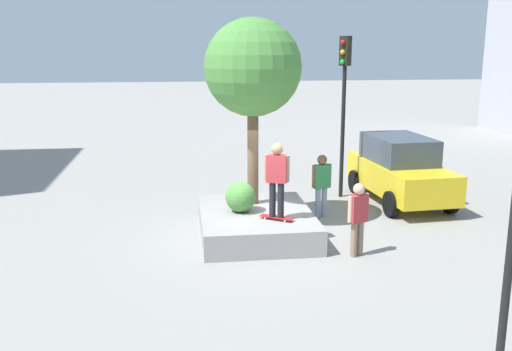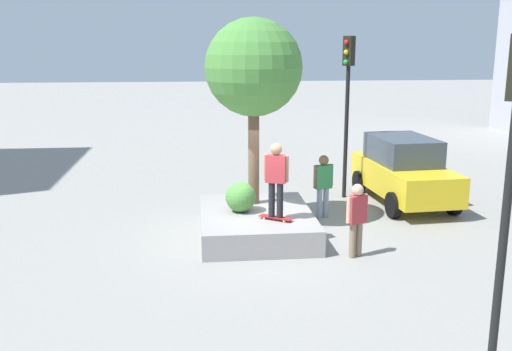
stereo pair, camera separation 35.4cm
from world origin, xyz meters
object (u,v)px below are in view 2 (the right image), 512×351
object	(u,v)px
skateboarder	(276,175)
planter_ledge	(256,223)
skateboard	(276,218)
passerby_with_bag	(323,182)
plaza_tree	(254,69)
bystander_watching	(357,215)
taxi_cab	(403,170)
traffic_light_median	(347,90)
traffic_light_corner	(512,151)

from	to	relation	value
skateboarder	planter_ledge	bearing A→B (deg)	-152.99
skateboard	passerby_with_bag	world-z (taller)	passerby_with_bag
plaza_tree	bystander_watching	bearing A→B (deg)	38.82
planter_ledge	passerby_with_bag	bearing A→B (deg)	122.46
skateboarder	taxi_cab	size ratio (longest dim) A/B	0.40
taxi_cab	bystander_watching	size ratio (longest dim) A/B	2.60
planter_ledge	plaza_tree	size ratio (longest dim) A/B	0.75
planter_ledge	traffic_light_median	world-z (taller)	traffic_light_median
skateboarder	traffic_light_corner	xyz separation A→B (m)	(5.60, 2.36, 1.54)
taxi_cab	skateboard	bearing A→B (deg)	-52.74
traffic_light_median	passerby_with_bag	distance (m)	3.23
skateboarder	bystander_watching	xyz separation A→B (m)	(0.98, 1.64, -0.71)
plaza_tree	taxi_cab	distance (m)	5.75
taxi_cab	traffic_light_corner	bearing A→B (deg)	-11.95
skateboard	bystander_watching	xyz separation A→B (m)	(0.98, 1.64, 0.30)
taxi_cab	traffic_light_corner	xyz separation A→B (m)	(8.81, -1.87, 2.22)
planter_ledge	bystander_watching	world-z (taller)	bystander_watching
planter_ledge	taxi_cab	world-z (taller)	taxi_cab
planter_ledge	taxi_cab	bearing A→B (deg)	118.15
bystander_watching	taxi_cab	bearing A→B (deg)	148.39
planter_ledge	traffic_light_median	size ratio (longest dim) A/B	0.73
planter_ledge	plaza_tree	bearing A→B (deg)	178.42
skateboarder	traffic_light_median	world-z (taller)	traffic_light_median
plaza_tree	planter_ledge	bearing A→B (deg)	-1.58
skateboarder	bystander_watching	distance (m)	2.04
plaza_tree	bystander_watching	world-z (taller)	plaza_tree
traffic_light_median	planter_ledge	bearing A→B (deg)	-43.31
plaza_tree	skateboarder	size ratio (longest dim) A/B	2.67
planter_ledge	traffic_light_median	distance (m)	5.34
planter_ledge	bystander_watching	xyz separation A→B (m)	(1.73, 2.02, 0.66)
skateboard	planter_ledge	bearing A→B (deg)	-152.99
skateboard	passerby_with_bag	size ratio (longest dim) A/B	0.45
traffic_light_corner	passerby_with_bag	bearing A→B (deg)	-173.95
plaza_tree	taxi_cab	world-z (taller)	plaza_tree
skateboard	bystander_watching	size ratio (longest dim) A/B	0.47
traffic_light_median	skateboard	bearing A→B (deg)	-33.80
taxi_cab	traffic_light_median	bearing A→B (deg)	-116.20
skateboard	traffic_light_corner	bearing A→B (deg)	22.86
skateboarder	traffic_light_median	size ratio (longest dim) A/B	0.36
plaza_tree	passerby_with_bag	world-z (taller)	plaza_tree
skateboard	passerby_with_bag	xyz separation A→B (m)	(-1.98, 1.56, 0.34)
bystander_watching	plaza_tree	bearing A→B (deg)	-141.18
skateboard	skateboarder	xyz separation A→B (m)	(0.00, 0.00, 1.02)
traffic_light_corner	passerby_with_bag	world-z (taller)	traffic_light_corner
planter_ledge	traffic_light_corner	xyz separation A→B (m)	(6.35, 2.74, 2.91)
plaza_tree	traffic_light_corner	size ratio (longest dim) A/B	0.98
skateboard	passerby_with_bag	bearing A→B (deg)	141.87
plaza_tree	skateboarder	xyz separation A→B (m)	(1.50, 0.36, -2.33)
planter_ledge	skateboarder	world-z (taller)	skateboarder
traffic_light_corner	passerby_with_bag	distance (m)	7.94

